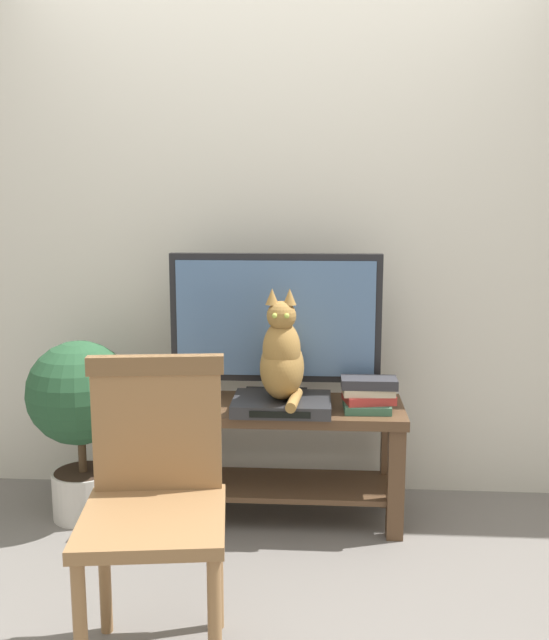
{
  "coord_description": "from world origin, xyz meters",
  "views": [
    {
      "loc": [
        0.2,
        -2.48,
        1.43
      ],
      "look_at": [
        0.0,
        0.44,
        0.92
      ],
      "focal_mm": 39.19,
      "sensor_mm": 36.0,
      "label": 1
    }
  ],
  "objects_px": {
    "cat": "(282,358)",
    "potted_plant": "(80,408)",
    "wooden_chair": "(155,486)",
    "media_box": "(282,404)",
    "book_stack": "(368,395)",
    "tv_stand": "(275,440)",
    "tv": "(276,322)"
  },
  "relations": [
    {
      "from": "tv_stand",
      "to": "media_box",
      "type": "distance_m",
      "value": 0.21
    },
    {
      "from": "cat",
      "to": "tv",
      "type": "bearing_deg",
      "value": 101.01
    },
    {
      "from": "tv_stand",
      "to": "wooden_chair",
      "type": "relative_size",
      "value": 1.21
    },
    {
      "from": "tv_stand",
      "to": "tv",
      "type": "height_order",
      "value": "tv"
    },
    {
      "from": "tv_stand",
      "to": "potted_plant",
      "type": "height_order",
      "value": "potted_plant"
    },
    {
      "from": "wooden_chair",
      "to": "book_stack",
      "type": "distance_m",
      "value": 1.15
    },
    {
      "from": "media_box",
      "to": "potted_plant",
      "type": "bearing_deg",
      "value": 177.64
    },
    {
      "from": "tv_stand",
      "to": "wooden_chair",
      "type": "distance_m",
      "value": 1.03
    },
    {
      "from": "cat",
      "to": "wooden_chair",
      "type": "height_order",
      "value": "cat"
    },
    {
      "from": "cat",
      "to": "wooden_chair",
      "type": "xyz_separation_m",
      "value": [
        -0.34,
        -0.87,
        -0.21
      ]
    },
    {
      "from": "tv_stand",
      "to": "tv",
      "type": "distance_m",
      "value": 0.53
    },
    {
      "from": "media_box",
      "to": "wooden_chair",
      "type": "bearing_deg",
      "value": -111.26
    },
    {
      "from": "cat",
      "to": "potted_plant",
      "type": "height_order",
      "value": "cat"
    },
    {
      "from": "tv_stand",
      "to": "wooden_chair",
      "type": "height_order",
      "value": "wooden_chair"
    },
    {
      "from": "media_box",
      "to": "book_stack",
      "type": "relative_size",
      "value": 1.76
    },
    {
      "from": "wooden_chair",
      "to": "tv",
      "type": "bearing_deg",
      "value": 73.53
    },
    {
      "from": "media_box",
      "to": "cat",
      "type": "height_order",
      "value": "cat"
    },
    {
      "from": "wooden_chair",
      "to": "tv_stand",
      "type": "bearing_deg",
      "value": 72.21
    },
    {
      "from": "tv_stand",
      "to": "book_stack",
      "type": "height_order",
      "value": "book_stack"
    },
    {
      "from": "media_box",
      "to": "book_stack",
      "type": "distance_m",
      "value": 0.37
    },
    {
      "from": "tv_stand",
      "to": "media_box",
      "type": "xyz_separation_m",
      "value": [
        0.03,
        -0.08,
        0.19
      ]
    },
    {
      "from": "media_box",
      "to": "cat",
      "type": "distance_m",
      "value": 0.21
    },
    {
      "from": "tv",
      "to": "tv_stand",
      "type": "bearing_deg",
      "value": -90.02
    },
    {
      "from": "cat",
      "to": "media_box",
      "type": "bearing_deg",
      "value": 93.55
    },
    {
      "from": "tv_stand",
      "to": "media_box",
      "type": "relative_size",
      "value": 2.71
    },
    {
      "from": "media_box",
      "to": "tv_stand",
      "type": "bearing_deg",
      "value": 112.75
    },
    {
      "from": "tv",
      "to": "potted_plant",
      "type": "distance_m",
      "value": 0.96
    },
    {
      "from": "wooden_chair",
      "to": "potted_plant",
      "type": "height_order",
      "value": "wooden_chair"
    },
    {
      "from": "book_stack",
      "to": "potted_plant",
      "type": "distance_m",
      "value": 1.28
    },
    {
      "from": "tv_stand",
      "to": "book_stack",
      "type": "bearing_deg",
      "value": -8.28
    },
    {
      "from": "book_stack",
      "to": "potted_plant",
      "type": "relative_size",
      "value": 0.29
    },
    {
      "from": "cat",
      "to": "tv_stand",
      "type": "bearing_deg",
      "value": 109.77
    }
  ]
}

